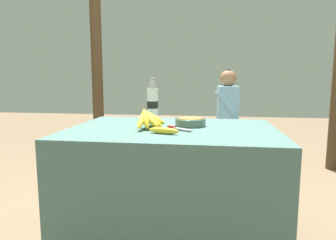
# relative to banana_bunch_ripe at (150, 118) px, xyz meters

# --- Properties ---
(ground_plane) EXTENTS (12.00, 12.00, 0.00)m
(ground_plane) POSITION_rel_banana_bunch_ripe_xyz_m (0.14, 0.03, -0.75)
(ground_plane) COLOR #846B51
(market_counter) EXTENTS (1.24, 0.89, 0.69)m
(market_counter) POSITION_rel_banana_bunch_ripe_xyz_m (0.14, 0.03, -0.41)
(market_counter) COLOR #4C706B
(market_counter) RESTS_ON ground_plane
(banana_bunch_ripe) EXTENTS (0.17, 0.29, 0.13)m
(banana_bunch_ripe) POSITION_rel_banana_bunch_ripe_xyz_m (0.00, 0.00, 0.00)
(banana_bunch_ripe) COLOR #4C381E
(banana_bunch_ripe) RESTS_ON market_counter
(serving_bowl) EXTENTS (0.19, 0.19, 0.05)m
(serving_bowl) POSITION_rel_banana_bunch_ripe_xyz_m (0.24, 0.12, -0.03)
(serving_bowl) COLOR #4C6B5B
(serving_bowl) RESTS_ON market_counter
(water_bottle) EXTENTS (0.08, 0.08, 0.30)m
(water_bottle) POSITION_rel_banana_bunch_ripe_xyz_m (-0.04, 0.30, 0.06)
(water_bottle) COLOR white
(water_bottle) RESTS_ON market_counter
(loose_banana_front) EXTENTS (0.18, 0.08, 0.04)m
(loose_banana_front) POSITION_rel_banana_bunch_ripe_xyz_m (0.11, -0.17, -0.04)
(loose_banana_front) COLOR yellow
(loose_banana_front) RESTS_ON market_counter
(knife) EXTENTS (0.16, 0.13, 0.02)m
(knife) POSITION_rel_banana_bunch_ripe_xyz_m (0.16, -0.03, -0.05)
(knife) COLOR #BCBCC1
(knife) RESTS_ON market_counter
(wooden_bench) EXTENTS (1.36, 0.32, 0.45)m
(wooden_bench) POSITION_rel_banana_bunch_ripe_xyz_m (0.36, 1.44, -0.38)
(wooden_bench) COLOR brown
(wooden_bench) RESTS_ON ground_plane
(seated_vendor) EXTENTS (0.41, 0.39, 1.08)m
(seated_vendor) POSITION_rel_banana_bunch_ripe_xyz_m (0.48, 1.40, -0.12)
(seated_vendor) COLOR #473828
(seated_vendor) RESTS_ON ground_plane
(banana_bunch_green) EXTENTS (0.16, 0.26, 0.13)m
(banana_bunch_green) POSITION_rel_banana_bunch_ripe_xyz_m (0.01, 1.44, -0.24)
(banana_bunch_green) COLOR #4C381E
(banana_bunch_green) RESTS_ON wooden_bench
(support_post_near) EXTENTS (0.13, 0.13, 2.61)m
(support_post_near) POSITION_rel_banana_bunch_ripe_xyz_m (-0.98, 1.67, 0.55)
(support_post_near) COLOR #4C3823
(support_post_near) RESTS_ON ground_plane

